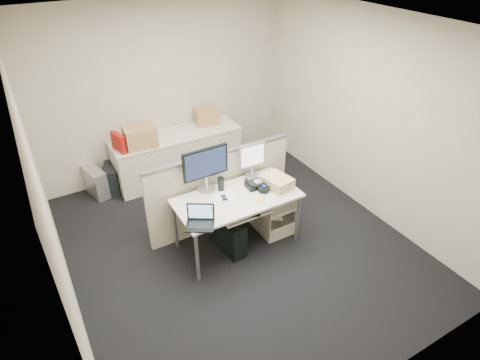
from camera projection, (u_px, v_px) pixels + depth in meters
floor at (237, 243)px, 5.21m from camera, size 4.00×4.50×0.01m
ceiling at (236, 25)px, 3.74m from camera, size 4.00×4.50×0.01m
wall_back at (164, 90)px, 6.11m from camera, size 4.00×0.02×2.70m
wall_front at (393, 285)px, 2.84m from camera, size 4.00×0.02×2.70m
wall_left at (46, 205)px, 3.64m from camera, size 0.02×4.50×2.70m
wall_right at (368, 115)px, 5.31m from camera, size 0.02×4.50×2.70m
desk at (237, 201)px, 4.85m from camera, size 1.50×0.75×0.73m
keyboard_tray at (245, 212)px, 4.74m from camera, size 0.62×0.32×0.02m
drawer_pedestal at (271, 208)px, 5.30m from camera, size 0.40×0.55×0.65m
cubicle_partition at (220, 191)px, 5.24m from camera, size 2.00×0.06×1.10m
back_counter at (178, 155)px, 6.42m from camera, size 2.00×0.60×0.72m
monitor_main at (206, 170)px, 4.78m from camera, size 0.58×0.24×0.58m
monitor_small at (252, 161)px, 5.09m from camera, size 0.37×0.19×0.46m
laptop at (200, 218)px, 4.29m from camera, size 0.37×0.35×0.23m
trackball at (264, 189)px, 4.91m from camera, size 0.15×0.15×0.06m
desk_phone at (255, 185)px, 4.98m from camera, size 0.22×0.18×0.07m
paper_stack at (224, 194)px, 4.85m from camera, size 0.31×0.34×0.01m
sticky_pad at (258, 200)px, 4.75m from camera, size 0.12×0.12×0.01m
travel_mug at (221, 185)px, 4.89m from camera, size 0.09×0.09×0.17m
banana at (252, 185)px, 4.99m from camera, size 0.20×0.13×0.04m
cellphone at (224, 198)px, 4.78m from camera, size 0.08×0.12×0.02m
manila_folders at (277, 182)px, 4.97m from camera, size 0.33×0.39×0.13m
keyboard at (243, 214)px, 4.68m from camera, size 0.43×0.28×0.02m
pc_tower_desk at (229, 235)px, 4.98m from camera, size 0.26×0.52×0.47m
pc_tower_spare_dark at (112, 178)px, 6.14m from camera, size 0.28×0.48×0.42m
pc_tower_spare_silver at (96, 182)px, 6.02m from camera, size 0.29×0.50×0.44m
cardboard_box_left at (140, 137)px, 5.80m from camera, size 0.46×0.36×0.33m
cardboard_box_right at (207, 117)px, 6.49m from camera, size 0.41×0.34×0.26m
red_binder at (119, 143)px, 5.70m from camera, size 0.14×0.31×0.28m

